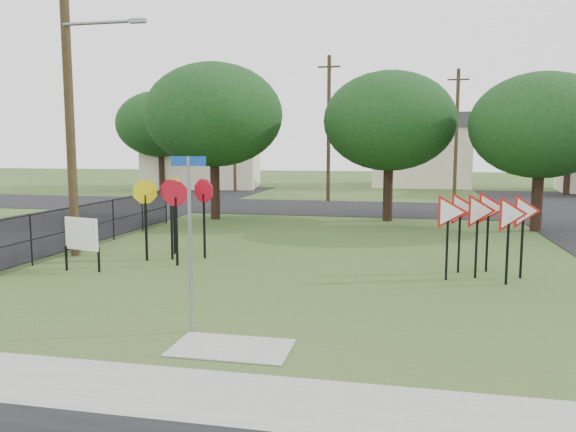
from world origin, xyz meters
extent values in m
plane|color=#2F4C1C|center=(0.00, 0.00, 0.00)|extent=(140.00, 140.00, 0.00)
cube|color=gray|center=(0.00, -4.20, 0.01)|extent=(30.00, 1.60, 0.02)
cube|color=black|center=(-12.00, 10.00, 0.01)|extent=(8.00, 50.00, 0.02)
cube|color=black|center=(0.00, 20.00, 0.01)|extent=(60.00, 8.00, 0.02)
cube|color=gray|center=(0.00, -2.40, 0.01)|extent=(2.00, 1.20, 0.02)
cylinder|color=gray|center=(-0.96, -1.75, 1.61)|extent=(0.06, 0.06, 3.21)
cube|color=#0E3E9C|center=(-0.96, -1.75, 3.12)|extent=(0.66, 0.06, 0.17)
cube|color=black|center=(-4.05, 4.48, 0.98)|extent=(0.06, 0.06, 1.97)
cube|color=black|center=(-3.16, 4.88, 0.98)|extent=(0.06, 0.06, 1.97)
cube|color=black|center=(-3.55, 3.70, 0.98)|extent=(0.06, 0.06, 1.97)
cube|color=black|center=(-4.74, 4.19, 0.98)|extent=(0.06, 0.06, 1.97)
cube|color=black|center=(-4.34, 5.37, 0.98)|extent=(0.06, 0.06, 1.97)
cube|color=black|center=(3.87, 3.47, 0.85)|extent=(0.06, 0.06, 1.70)
cube|color=black|center=(4.63, 3.85, 0.85)|extent=(0.06, 0.06, 1.70)
cube|color=black|center=(5.29, 3.28, 0.85)|extent=(0.06, 0.06, 1.70)
cube|color=black|center=(4.25, 4.41, 0.85)|extent=(0.06, 0.06, 1.70)
cube|color=black|center=(5.01, 4.70, 0.85)|extent=(0.06, 0.06, 1.70)
cube|color=black|center=(5.76, 4.03, 0.85)|extent=(0.06, 0.06, 1.70)
cube|color=black|center=(-6.28, 2.46, 0.34)|extent=(0.05, 0.05, 0.69)
cube|color=black|center=(-5.29, 2.46, 0.34)|extent=(0.05, 0.05, 0.69)
cube|color=white|center=(-5.79, 2.46, 1.03)|extent=(1.15, 0.35, 0.89)
cylinder|color=#40321D|center=(-7.30, 4.50, 5.00)|extent=(0.28, 0.28, 10.00)
cylinder|color=gray|center=(-6.10, 4.40, 7.00)|extent=(2.40, 0.10, 0.10)
cube|color=gray|center=(-4.90, 4.40, 7.00)|extent=(0.50, 0.18, 0.12)
cylinder|color=#40321D|center=(-2.00, 24.00, 4.50)|extent=(0.24, 0.24, 9.00)
cube|color=#40321D|center=(-2.00, 24.00, 8.30)|extent=(1.40, 0.10, 0.10)
cylinder|color=#40321D|center=(6.00, 28.00, 4.25)|extent=(0.24, 0.24, 8.50)
cube|color=#40321D|center=(6.00, 28.00, 7.80)|extent=(1.40, 0.10, 0.10)
cylinder|color=#40321D|center=(-10.00, 30.00, 4.50)|extent=(0.24, 0.24, 9.00)
cube|color=#40321D|center=(-10.00, 30.00, 8.30)|extent=(1.40, 0.10, 0.10)
cylinder|color=black|center=(-7.60, 2.80, 0.75)|extent=(0.05, 0.05, 1.50)
cylinder|color=black|center=(-7.60, 5.10, 0.75)|extent=(0.05, 0.05, 1.50)
cylinder|color=black|center=(-7.60, 7.40, 0.75)|extent=(0.05, 0.05, 1.50)
cylinder|color=black|center=(-7.60, 9.70, 0.75)|extent=(0.05, 0.05, 1.50)
cylinder|color=black|center=(-7.60, 12.00, 0.75)|extent=(0.05, 0.05, 1.50)
cube|color=black|center=(-7.60, 6.25, 1.46)|extent=(0.03, 11.50, 0.03)
cube|color=black|center=(-7.60, 6.25, 0.75)|extent=(0.03, 11.50, 0.03)
cube|color=black|center=(-7.60, 6.25, 0.75)|extent=(0.01, 11.50, 1.50)
cube|color=#EFE4C0|center=(-14.00, 34.00, 3.00)|extent=(10.08, 8.46, 6.00)
cube|color=#3E3E42|center=(-14.00, 34.00, 6.60)|extent=(10.58, 8.88, 1.20)
cube|color=#EFE4C0|center=(4.00, 40.00, 2.50)|extent=(8.00, 8.00, 5.00)
cube|color=#3E3E42|center=(4.00, 40.00, 5.60)|extent=(8.40, 8.40, 1.20)
cylinder|color=black|center=(-6.00, 14.00, 1.31)|extent=(0.44, 0.44, 2.62)
ellipsoid|color=black|center=(-6.00, 14.00, 4.87)|extent=(6.40, 6.40, 4.80)
cylinder|color=black|center=(2.00, 15.00, 1.22)|extent=(0.44, 0.44, 2.45)
ellipsoid|color=black|center=(2.00, 15.00, 4.55)|extent=(6.00, 6.00, 4.50)
cylinder|color=black|center=(8.00, 13.00, 1.14)|extent=(0.44, 0.44, 2.27)
ellipsoid|color=black|center=(8.00, 13.00, 4.23)|extent=(5.60, 5.60, 4.20)
cylinder|color=black|center=(-16.00, 30.00, 1.40)|extent=(0.44, 0.44, 2.80)
ellipsoid|color=black|center=(-16.00, 30.00, 5.18)|extent=(6.80, 6.80, 5.10)
cylinder|color=black|center=(14.00, 32.00, 1.22)|extent=(0.44, 0.44, 2.45)
ellipsoid|color=black|center=(14.00, 32.00, 4.55)|extent=(6.00, 6.00, 4.50)
camera|label=1|loc=(2.81, -11.10, 3.36)|focal=35.00mm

